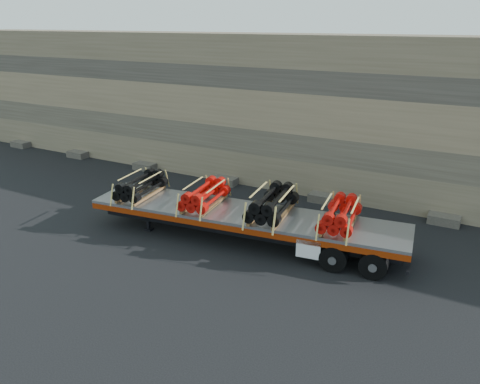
{
  "coord_description": "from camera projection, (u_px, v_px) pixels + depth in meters",
  "views": [
    {
      "loc": [
        8.01,
        -14.01,
        7.55
      ],
      "look_at": [
        0.07,
        0.58,
        1.45
      ],
      "focal_mm": 35.0,
      "sensor_mm": 36.0,
      "label": 1
    }
  ],
  "objects": [
    {
      "name": "bundle_midrear",
      "position": [
        272.0,
        204.0,
        16.13
      ],
      "size": [
        1.53,
        2.62,
        0.88
      ],
      "primitive_type": null,
      "rotation": [
        0.0,
        0.0,
        0.12
      ],
      "color": "black",
      "rests_on": "trailer"
    },
    {
      "name": "trailer",
      "position": [
        243.0,
        226.0,
        16.86
      ],
      "size": [
        11.67,
        3.54,
        1.15
      ],
      "primitive_type": null,
      "rotation": [
        0.0,
        0.0,
        0.12
      ],
      "color": "#9C9EA3",
      "rests_on": "ground"
    },
    {
      "name": "bundle_rear",
      "position": [
        340.0,
        215.0,
        15.33
      ],
      "size": [
        1.38,
        2.37,
        0.8
      ],
      "primitive_type": null,
      "rotation": [
        0.0,
        0.0,
        0.12
      ],
      "color": "red",
      "rests_on": "trailer"
    },
    {
      "name": "ground",
      "position": [
        231.0,
        232.0,
        17.75
      ],
      "size": [
        120.0,
        120.0,
        0.0
      ],
      "primitive_type": "plane",
      "color": "black",
      "rests_on": "ground"
    },
    {
      "name": "bundle_front",
      "position": [
        141.0,
        186.0,
        18.01
      ],
      "size": [
        1.37,
        2.35,
        0.79
      ],
      "primitive_type": null,
      "rotation": [
        0.0,
        0.0,
        0.12
      ],
      "color": "black",
      "rests_on": "trailer"
    },
    {
      "name": "rock_wall",
      "position": [
        299.0,
        113.0,
        21.9
      ],
      "size": [
        44.0,
        3.0,
        7.0
      ],
      "primitive_type": "cube",
      "color": "#7A6B54",
      "rests_on": "ground"
    },
    {
      "name": "bundle_midfront",
      "position": [
        205.0,
        196.0,
        17.06
      ],
      "size": [
        1.37,
        2.36,
        0.79
      ],
      "primitive_type": null,
      "rotation": [
        0.0,
        0.0,
        0.12
      ],
      "color": "red",
      "rests_on": "trailer"
    }
  ]
}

